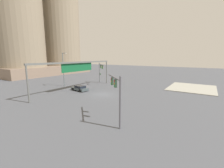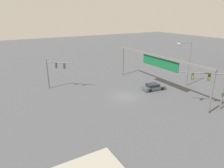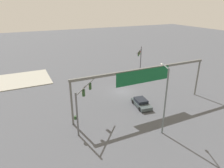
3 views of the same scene
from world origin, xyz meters
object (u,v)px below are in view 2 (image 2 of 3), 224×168
(traffic_signal_near_corner, at_px, (54,69))
(sedan_car_approaching, at_px, (153,87))
(streetlamp_curved_arm, at_px, (188,61))
(traffic_signal_opposite_side, at_px, (212,83))

(traffic_signal_near_corner, height_order, sedan_car_approaching, traffic_signal_near_corner)
(streetlamp_curved_arm, distance_m, sedan_car_approaching, 8.44)
(streetlamp_curved_arm, relative_size, sedan_car_approaching, 1.96)
(traffic_signal_near_corner, distance_m, traffic_signal_opposite_side, 26.92)
(traffic_signal_near_corner, relative_size, traffic_signal_opposite_side, 0.96)
(traffic_signal_near_corner, relative_size, sedan_car_approaching, 1.28)
(streetlamp_curved_arm, bearing_deg, traffic_signal_near_corner, -4.77)
(streetlamp_curved_arm, bearing_deg, sedan_car_approaching, 9.65)
(traffic_signal_near_corner, relative_size, streetlamp_curved_arm, 0.65)
(traffic_signal_near_corner, distance_m, streetlamp_curved_arm, 25.59)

